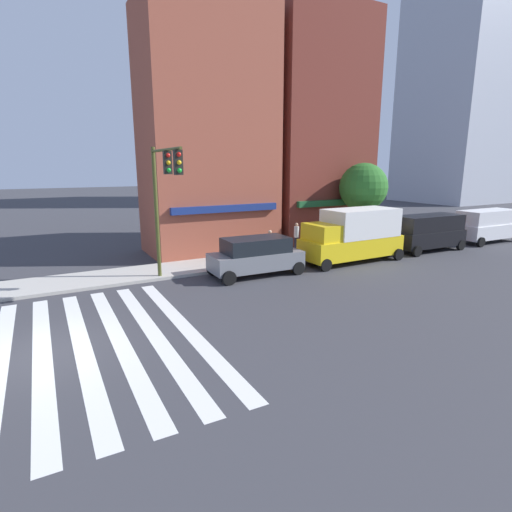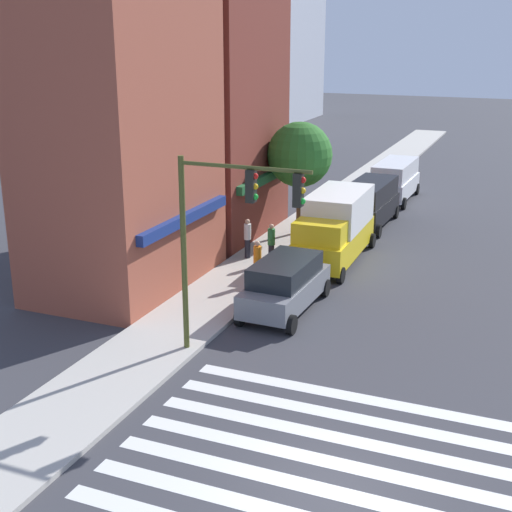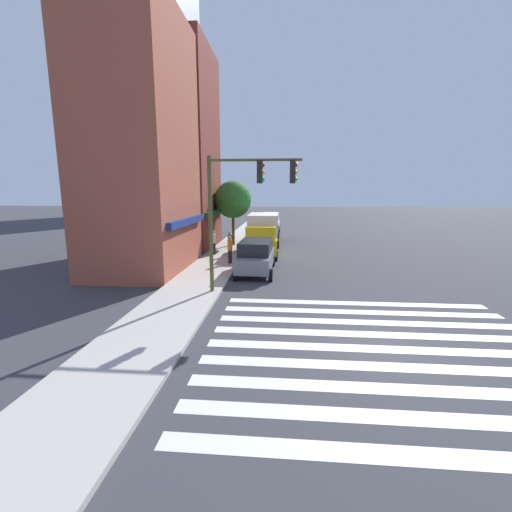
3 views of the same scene
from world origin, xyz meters
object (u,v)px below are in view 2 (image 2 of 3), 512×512
(pedestrian_orange_vest, at_px, (257,261))
(pedestrian_green_top, at_px, (271,243))
(box_truck_yellow, at_px, (335,226))
(street_tree, at_px, (300,155))
(van_white, at_px, (395,179))
(traffic_signal, at_px, (227,219))
(pedestrian_white_shirt, at_px, (248,238))
(van_black, at_px, (370,202))
(suv_grey, at_px, (285,284))

(pedestrian_orange_vest, bearing_deg, pedestrian_green_top, -50.34)
(box_truck_yellow, distance_m, street_tree, 4.93)
(van_white, xyz_separation_m, street_tree, (-9.53, 2.80, 2.77))
(traffic_signal, relative_size, street_tree, 1.15)
(box_truck_yellow, xyz_separation_m, pedestrian_green_top, (-1.87, 2.28, -0.51))
(box_truck_yellow, distance_m, pedestrian_green_top, 3.00)
(traffic_signal, xyz_separation_m, pedestrian_white_shirt, (9.35, 3.34, -3.46))
(van_black, bearing_deg, box_truck_yellow, -178.36)
(van_white, height_order, pedestrian_orange_vest, van_white)
(pedestrian_green_top, bearing_deg, pedestrian_orange_vest, -29.71)
(pedestrian_white_shirt, relative_size, street_tree, 0.32)
(van_white, relative_size, pedestrian_orange_vest, 2.84)
(van_white, bearing_deg, pedestrian_white_shirt, 167.05)
(van_white, height_order, pedestrian_white_shirt, van_white)
(van_black, relative_size, pedestrian_orange_vest, 2.86)
(box_truck_yellow, height_order, street_tree, street_tree)
(van_black, height_order, street_tree, street_tree)
(van_black, bearing_deg, street_tree, 140.38)
(box_truck_yellow, relative_size, van_black, 1.23)
(traffic_signal, height_order, van_black, traffic_signal)
(pedestrian_green_top, distance_m, pedestrian_white_shirt, 1.31)
(van_black, distance_m, street_tree, 5.07)
(street_tree, bearing_deg, pedestrian_green_top, -174.22)
(suv_grey, xyz_separation_m, van_black, (12.78, -0.00, 0.25))
(suv_grey, relative_size, pedestrian_orange_vest, 2.69)
(van_black, bearing_deg, pedestrian_orange_vest, 171.88)
(pedestrian_green_top, bearing_deg, traffic_signal, -25.81)
(box_truck_yellow, height_order, pedestrian_green_top, box_truck_yellow)
(suv_grey, bearing_deg, traffic_signal, 178.99)
(van_white, relative_size, street_tree, 0.91)
(street_tree, bearing_deg, van_black, -41.26)
(van_white, bearing_deg, pedestrian_green_top, 172.15)
(pedestrian_orange_vest, height_order, pedestrian_green_top, same)
(van_white, height_order, pedestrian_green_top, van_white)
(pedestrian_orange_vest, bearing_deg, traffic_signal, 135.11)
(suv_grey, relative_size, pedestrian_green_top, 2.69)
(suv_grey, bearing_deg, box_truck_yellow, 1.72)
(traffic_signal, distance_m, pedestrian_orange_vest, 7.46)
(van_white, bearing_deg, traffic_signal, -179.48)
(pedestrian_orange_vest, bearing_deg, street_tree, -52.51)
(pedestrian_green_top, relative_size, street_tree, 0.32)
(suv_grey, xyz_separation_m, street_tree, (9.59, 2.80, 3.03))
(traffic_signal, distance_m, box_truck_yellow, 11.26)
(suv_grey, relative_size, box_truck_yellow, 0.76)
(traffic_signal, xyz_separation_m, box_truck_yellow, (10.86, -0.21, -2.95))
(pedestrian_orange_vest, height_order, street_tree, street_tree)
(van_white, relative_size, pedestrian_green_top, 2.84)
(van_black, relative_size, pedestrian_white_shirt, 2.86)
(suv_grey, distance_m, pedestrian_white_shirt, 6.02)
(pedestrian_white_shirt, xyz_separation_m, street_tree, (4.73, -0.75, 2.99))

